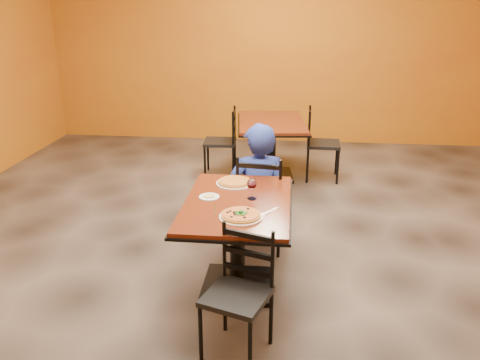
# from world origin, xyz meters

# --- Properties ---
(floor) EXTENTS (7.00, 8.00, 0.01)m
(floor) POSITION_xyz_m (0.00, 0.00, 0.00)
(floor) COLOR black
(floor) RESTS_ON ground
(wall_back) EXTENTS (7.00, 0.01, 3.00)m
(wall_back) POSITION_xyz_m (0.00, 4.00, 1.50)
(wall_back) COLOR #B77014
(wall_back) RESTS_ON ground
(table_main) EXTENTS (0.83, 1.23, 0.75)m
(table_main) POSITION_xyz_m (0.00, -0.50, 0.56)
(table_main) COLOR maroon
(table_main) RESTS_ON floor
(table_second) EXTENTS (0.99, 1.35, 0.75)m
(table_second) POSITION_xyz_m (0.14, 2.19, 0.56)
(table_second) COLOR maroon
(table_second) RESTS_ON floor
(chair_main_near) EXTENTS (0.48, 0.48, 0.84)m
(chair_main_near) POSITION_xyz_m (0.08, -1.29, 0.42)
(chair_main_near) COLOR black
(chair_main_near) RESTS_ON floor
(chair_main_far) EXTENTS (0.46, 0.46, 0.92)m
(chair_main_far) POSITION_xyz_m (0.14, 0.24, 0.46)
(chair_main_far) COLOR black
(chair_main_far) RESTS_ON floor
(chair_second_left) EXTENTS (0.43, 0.43, 0.90)m
(chair_second_left) POSITION_xyz_m (-0.53, 2.19, 0.45)
(chair_second_left) COLOR black
(chair_second_left) RESTS_ON floor
(chair_second_right) EXTENTS (0.43, 0.43, 0.92)m
(chair_second_right) POSITION_xyz_m (0.81, 2.19, 0.46)
(chair_second_right) COLOR black
(chair_second_right) RESTS_ON floor
(diner) EXTENTS (0.65, 0.49, 1.14)m
(diner) POSITION_xyz_m (0.09, 0.44, 0.57)
(diner) COLOR navy
(diner) RESTS_ON floor
(plate_main) EXTENTS (0.31, 0.31, 0.01)m
(plate_main) POSITION_xyz_m (0.06, -0.79, 0.76)
(plate_main) COLOR white
(plate_main) RESTS_ON table_main
(pizza_main) EXTENTS (0.28, 0.28, 0.02)m
(pizza_main) POSITION_xyz_m (0.06, -0.79, 0.77)
(pizza_main) COLOR maroon
(pizza_main) RESTS_ON plate_main
(plate_far) EXTENTS (0.31, 0.31, 0.01)m
(plate_far) POSITION_xyz_m (-0.07, -0.12, 0.76)
(plate_far) COLOR white
(plate_far) RESTS_ON table_main
(pizza_far) EXTENTS (0.28, 0.28, 0.02)m
(pizza_far) POSITION_xyz_m (-0.07, -0.12, 0.77)
(pizza_far) COLOR orange
(pizza_far) RESTS_ON plate_far
(side_plate) EXTENTS (0.16, 0.16, 0.01)m
(side_plate) POSITION_xyz_m (-0.23, -0.45, 0.76)
(side_plate) COLOR white
(side_plate) RESTS_ON table_main
(dip) EXTENTS (0.09, 0.09, 0.01)m
(dip) POSITION_xyz_m (-0.23, -0.45, 0.76)
(dip) COLOR tan
(dip) RESTS_ON side_plate
(wine_glass) EXTENTS (0.08, 0.08, 0.18)m
(wine_glass) POSITION_xyz_m (0.10, -0.44, 0.84)
(wine_glass) COLOR white
(wine_glass) RESTS_ON table_main
(fork) EXTENTS (0.04, 0.19, 0.00)m
(fork) POSITION_xyz_m (-0.15, -0.68, 0.75)
(fork) COLOR silver
(fork) RESTS_ON table_main
(knife) EXTENTS (0.14, 0.18, 0.00)m
(knife) POSITION_xyz_m (0.25, -0.68, 0.75)
(knife) COLOR silver
(knife) RESTS_ON table_main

